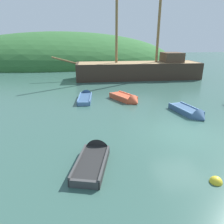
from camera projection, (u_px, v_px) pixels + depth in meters
The scene contains 8 objects.
ground_plane at pixel (182, 133), 10.49m from camera, with size 120.00×120.00×0.00m, color #33564C.
shore_hill at pixel (62, 62), 42.45m from camera, with size 46.20×27.89×11.81m, color #2D602D.
sailing_ship at pixel (139, 72), 24.61m from camera, with size 17.28×4.15×11.65m.
rowboat_outer_left at pixel (85, 98), 16.48m from camera, with size 1.32×3.51×0.92m.
rowboat_near_dock at pixel (127, 99), 15.91m from camera, with size 2.22×3.10×1.02m.
rowboat_far at pixel (94, 158), 8.14m from camera, with size 1.80×3.08×1.01m.
rowboat_outer_right at pixel (190, 113), 13.03m from camera, with size 1.54×3.07×0.99m.
buoy_yellow at pixel (216, 182), 6.93m from camera, with size 0.42×0.42×0.42m, color yellow.
Camera 1 is at (-5.05, -8.81, 4.58)m, focal length 32.85 mm.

